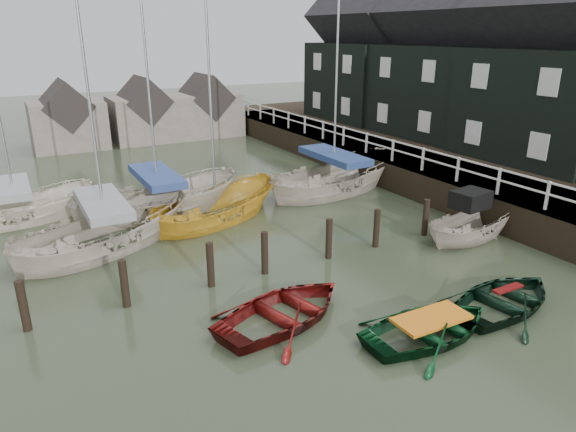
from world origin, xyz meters
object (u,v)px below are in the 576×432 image
rowboat_green (430,336)px  sailboat_e (19,220)px  motorboat (470,235)px  sailboat_a (108,245)px  rowboat_dkgreen (505,307)px  sailboat_b (160,212)px  sailboat_c (216,219)px  rowboat_red (285,320)px  sailboat_d (333,190)px

rowboat_green → sailboat_e: sailboat_e is taller
rowboat_green → motorboat: (6.00, 4.19, 0.09)m
rowboat_green → sailboat_a: size_ratio=0.31×
rowboat_green → rowboat_dkgreen: (2.86, 0.06, 0.00)m
motorboat → sailboat_b: sailboat_b is taller
sailboat_e → sailboat_c: bearing=-122.8°
rowboat_red → rowboat_green: size_ratio=1.09×
sailboat_b → sailboat_d: (8.21, -0.83, -0.00)m
motorboat → rowboat_red: bearing=94.5°
motorboat → sailboat_a: bearing=57.9°
motorboat → sailboat_c: sailboat_c is taller
sailboat_b → sailboat_e: size_ratio=1.11×
sailboat_d → sailboat_b: bearing=74.3°
motorboat → sailboat_b: bearing=41.7°
rowboat_dkgreen → motorboat: bearing=-45.8°
rowboat_red → sailboat_a: 8.06m
rowboat_dkgreen → motorboat: size_ratio=0.84×
sailboat_e → rowboat_dkgreen: bearing=-146.6°
rowboat_red → sailboat_b: size_ratio=0.35×
rowboat_red → rowboat_green: 3.72m
sailboat_b → sailboat_c: sailboat_b is taller
rowboat_red → sailboat_b: sailboat_b is taller
rowboat_red → sailboat_a: sailboat_a is taller
rowboat_green → sailboat_a: sailboat_a is taller
sailboat_a → rowboat_red: bearing=178.3°
sailboat_a → sailboat_d: (10.82, 1.77, -0.00)m
rowboat_dkgreen → sailboat_a: size_ratio=0.32×
sailboat_d → sailboat_a: bearing=89.3°
rowboat_dkgreen → sailboat_c: size_ratio=0.39×
rowboat_dkgreen → sailboat_e: sailboat_e is taller
sailboat_e → sailboat_b: bearing=-114.4°
rowboat_dkgreen → sailboat_d: bearing=-18.4°
sailboat_b → sailboat_e: sailboat_b is taller
rowboat_red → sailboat_d: size_ratio=0.34×
rowboat_green → sailboat_d: (4.88, 11.64, 0.06)m
motorboat → sailboat_e: 17.73m
sailboat_e → rowboat_green: bearing=-154.4°
rowboat_dkgreen → sailboat_e: bearing=30.3°
rowboat_red → motorboat: 8.97m
sailboat_a → sailboat_c: (4.42, 0.74, -0.05)m
rowboat_dkgreen → sailboat_e: (-11.45, 14.21, 0.06)m
rowboat_green → rowboat_dkgreen: bearing=-87.8°
rowboat_green → sailboat_e: size_ratio=0.35×
rowboat_red → rowboat_green: bearing=-146.6°
rowboat_dkgreen → sailboat_b: 13.87m
rowboat_green → sailboat_c: (-1.52, 10.61, 0.01)m
rowboat_dkgreen → sailboat_d: (2.02, 11.58, 0.06)m
rowboat_red → sailboat_c: (1.29, 8.17, 0.01)m
sailboat_a → sailboat_b: 3.68m
rowboat_dkgreen → sailboat_c: sailboat_c is taller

